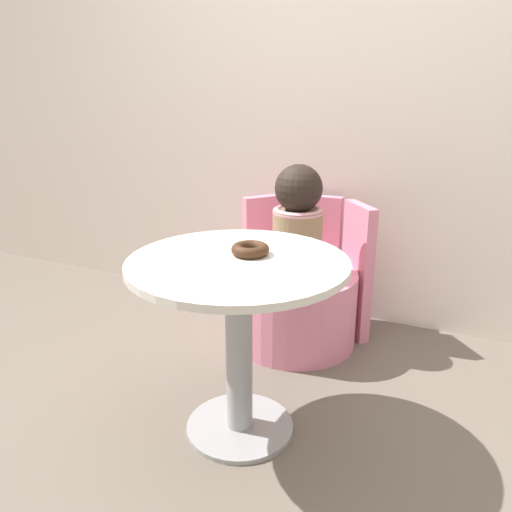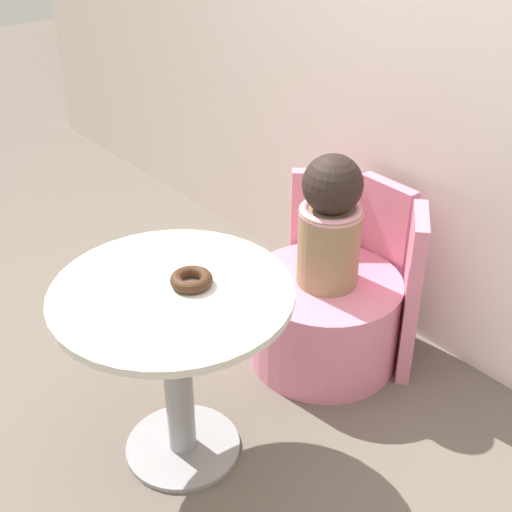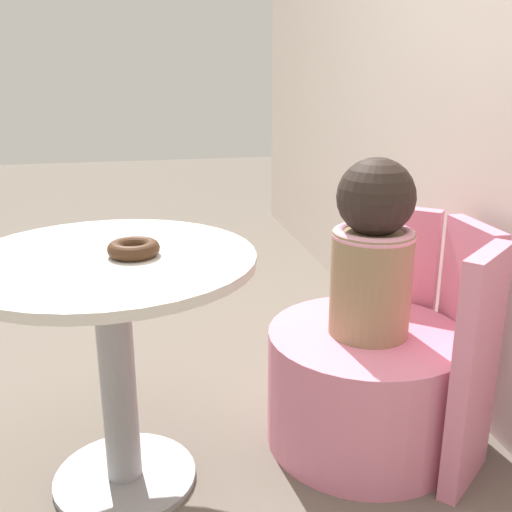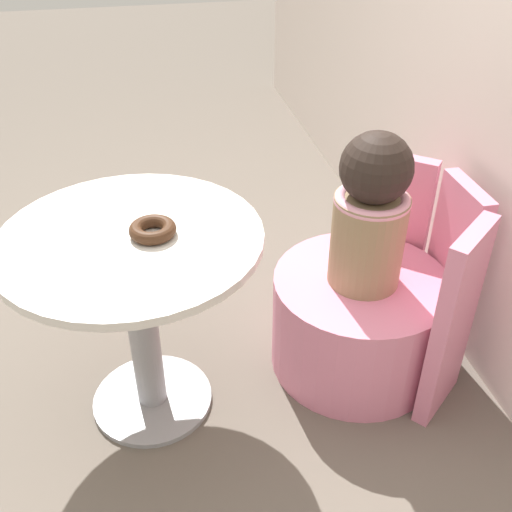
{
  "view_description": "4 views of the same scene",
  "coord_description": "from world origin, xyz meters",
  "px_view_note": "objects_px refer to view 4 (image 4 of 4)",
  "views": [
    {
      "loc": [
        0.59,
        -1.36,
        1.17
      ],
      "look_at": [
        -0.17,
        0.35,
        0.54
      ],
      "focal_mm": 35.0,
      "sensor_mm": 36.0,
      "label": 1
    },
    {
      "loc": [
        1.39,
        -0.92,
        1.82
      ],
      "look_at": [
        -0.11,
        0.34,
        0.61
      ],
      "focal_mm": 50.0,
      "sensor_mm": 36.0,
      "label": 2
    },
    {
      "loc": [
        1.35,
        0.06,
        1.08
      ],
      "look_at": [
        -0.14,
        0.38,
        0.6
      ],
      "focal_mm": 42.0,
      "sensor_mm": 36.0,
      "label": 3
    },
    {
      "loc": [
        1.31,
        0.05,
        1.51
      ],
      "look_at": [
        -0.07,
        0.34,
        0.54
      ],
      "focal_mm": 42.0,
      "sensor_mm": 36.0,
      "label": 4
    }
  ],
  "objects_px": {
    "child_figure": "(371,213)",
    "round_table": "(137,285)",
    "tub_chair": "(357,321)",
    "donut": "(153,230)"
  },
  "relations": [
    {
      "from": "child_figure",
      "to": "donut",
      "type": "bearing_deg",
      "value": -84.52
    },
    {
      "from": "round_table",
      "to": "tub_chair",
      "type": "bearing_deg",
      "value": 93.77
    },
    {
      "from": "tub_chair",
      "to": "child_figure",
      "type": "relative_size",
      "value": 1.14
    },
    {
      "from": "round_table",
      "to": "donut",
      "type": "bearing_deg",
      "value": 76.06
    },
    {
      "from": "child_figure",
      "to": "round_table",
      "type": "bearing_deg",
      "value": -86.23
    },
    {
      "from": "child_figure",
      "to": "donut",
      "type": "distance_m",
      "value": 0.65
    },
    {
      "from": "round_table",
      "to": "donut",
      "type": "height_order",
      "value": "donut"
    },
    {
      "from": "round_table",
      "to": "donut",
      "type": "relative_size",
      "value": 5.72
    },
    {
      "from": "round_table",
      "to": "child_figure",
      "type": "relative_size",
      "value": 1.44
    },
    {
      "from": "tub_chair",
      "to": "donut",
      "type": "xyz_separation_m",
      "value": [
        0.06,
        -0.64,
        0.49
      ]
    }
  ]
}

